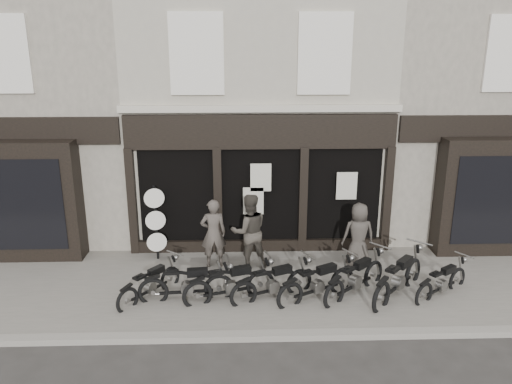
{
  "coord_description": "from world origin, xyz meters",
  "views": [
    {
      "loc": [
        -0.53,
        -9.93,
        5.66
      ],
      "look_at": [
        -0.16,
        1.6,
        2.21
      ],
      "focal_mm": 35.0,
      "sensor_mm": 36.0,
      "label": 1
    }
  ],
  "objects_px": {
    "man_left": "(213,233)",
    "motorcycle_1": "(188,287)",
    "motorcycle_5": "(355,281)",
    "man_centre": "(249,231)",
    "motorcycle_0": "(150,286)",
    "motorcycle_2": "(231,286)",
    "man_right": "(358,235)",
    "motorcycle_3": "(273,286)",
    "motorcycle_4": "(318,286)",
    "motorcycle_6": "(398,281)",
    "advert_sign_post": "(156,226)",
    "motorcycle_7": "(442,284)"
  },
  "relations": [
    {
      "from": "man_left",
      "to": "motorcycle_1",
      "type": "bearing_deg",
      "value": 67.03
    },
    {
      "from": "motorcycle_5",
      "to": "man_centre",
      "type": "distance_m",
      "value": 2.91
    },
    {
      "from": "motorcycle_0",
      "to": "motorcycle_5",
      "type": "distance_m",
      "value": 4.69
    },
    {
      "from": "motorcycle_2",
      "to": "man_right",
      "type": "relative_size",
      "value": 1.24
    },
    {
      "from": "motorcycle_3",
      "to": "man_centre",
      "type": "relative_size",
      "value": 0.99
    },
    {
      "from": "motorcycle_3",
      "to": "motorcycle_5",
      "type": "xyz_separation_m",
      "value": [
        1.9,
        0.13,
        0.02
      ]
    },
    {
      "from": "motorcycle_5",
      "to": "motorcycle_4",
      "type": "bearing_deg",
      "value": 150.1
    },
    {
      "from": "motorcycle_6",
      "to": "man_right",
      "type": "xyz_separation_m",
      "value": [
        -0.59,
        1.59,
        0.51
      ]
    },
    {
      "from": "advert_sign_post",
      "to": "motorcycle_6",
      "type": "bearing_deg",
      "value": -34.76
    },
    {
      "from": "motorcycle_7",
      "to": "man_centre",
      "type": "distance_m",
      "value": 4.73
    },
    {
      "from": "man_right",
      "to": "motorcycle_5",
      "type": "bearing_deg",
      "value": 73.38
    },
    {
      "from": "motorcycle_7",
      "to": "man_right",
      "type": "height_order",
      "value": "man_right"
    },
    {
      "from": "motorcycle_7",
      "to": "man_right",
      "type": "xyz_separation_m",
      "value": [
        -1.59,
        1.6,
        0.6
      ]
    },
    {
      "from": "man_centre",
      "to": "motorcycle_5",
      "type": "bearing_deg",
      "value": 136.38
    },
    {
      "from": "motorcycle_2",
      "to": "man_right",
      "type": "height_order",
      "value": "man_right"
    },
    {
      "from": "motorcycle_3",
      "to": "man_right",
      "type": "relative_size",
      "value": 1.16
    },
    {
      "from": "motorcycle_0",
      "to": "motorcycle_4",
      "type": "xyz_separation_m",
      "value": [
        3.8,
        -0.17,
        0.05
      ]
    },
    {
      "from": "motorcycle_1",
      "to": "motorcycle_2",
      "type": "height_order",
      "value": "motorcycle_2"
    },
    {
      "from": "man_left",
      "to": "motorcycle_6",
      "type": "bearing_deg",
      "value": 151.97
    },
    {
      "from": "motorcycle_2",
      "to": "motorcycle_6",
      "type": "height_order",
      "value": "motorcycle_6"
    },
    {
      "from": "motorcycle_6",
      "to": "man_left",
      "type": "bearing_deg",
      "value": 111.3
    },
    {
      "from": "motorcycle_3",
      "to": "advert_sign_post",
      "type": "distance_m",
      "value": 3.71
    },
    {
      "from": "man_centre",
      "to": "advert_sign_post",
      "type": "bearing_deg",
      "value": -25.29
    },
    {
      "from": "motorcycle_0",
      "to": "motorcycle_5",
      "type": "height_order",
      "value": "motorcycle_5"
    },
    {
      "from": "motorcycle_5",
      "to": "advert_sign_post",
      "type": "bearing_deg",
      "value": 115.89
    },
    {
      "from": "motorcycle_4",
      "to": "advert_sign_post",
      "type": "distance_m",
      "value": 4.58
    },
    {
      "from": "motorcycle_0",
      "to": "motorcycle_5",
      "type": "relative_size",
      "value": 0.9
    },
    {
      "from": "motorcycle_5",
      "to": "man_right",
      "type": "height_order",
      "value": "man_right"
    },
    {
      "from": "motorcycle_1",
      "to": "man_left",
      "type": "relative_size",
      "value": 1.2
    },
    {
      "from": "motorcycle_0",
      "to": "motorcycle_3",
      "type": "bearing_deg",
      "value": -55.14
    },
    {
      "from": "motorcycle_3",
      "to": "man_right",
      "type": "distance_m",
      "value": 2.85
    },
    {
      "from": "motorcycle_7",
      "to": "motorcycle_6",
      "type": "bearing_deg",
      "value": 144.55
    },
    {
      "from": "motorcycle_4",
      "to": "man_right",
      "type": "bearing_deg",
      "value": 23.87
    },
    {
      "from": "motorcycle_6",
      "to": "man_right",
      "type": "height_order",
      "value": "man_right"
    },
    {
      "from": "motorcycle_3",
      "to": "motorcycle_7",
      "type": "bearing_deg",
      "value": -23.9
    },
    {
      "from": "man_left",
      "to": "man_centre",
      "type": "bearing_deg",
      "value": 167.27
    },
    {
      "from": "motorcycle_2",
      "to": "man_left",
      "type": "relative_size",
      "value": 1.16
    },
    {
      "from": "motorcycle_3",
      "to": "motorcycle_7",
      "type": "relative_size",
      "value": 1.19
    },
    {
      "from": "motorcycle_7",
      "to": "advert_sign_post",
      "type": "bearing_deg",
      "value": 127.79
    },
    {
      "from": "motorcycle_3",
      "to": "man_left",
      "type": "relative_size",
      "value": 1.08
    },
    {
      "from": "motorcycle_1",
      "to": "man_right",
      "type": "bearing_deg",
      "value": 15.92
    },
    {
      "from": "motorcycle_2",
      "to": "motorcycle_4",
      "type": "xyz_separation_m",
      "value": [
        1.97,
        -0.01,
        -0.0
      ]
    },
    {
      "from": "motorcycle_5",
      "to": "motorcycle_7",
      "type": "relative_size",
      "value": 1.09
    },
    {
      "from": "motorcycle_2",
      "to": "motorcycle_7",
      "type": "relative_size",
      "value": 1.28
    },
    {
      "from": "motorcycle_1",
      "to": "motorcycle_3",
      "type": "xyz_separation_m",
      "value": [
        1.92,
        0.05,
        -0.01
      ]
    },
    {
      "from": "motorcycle_6",
      "to": "man_right",
      "type": "relative_size",
      "value": 1.13
    },
    {
      "from": "motorcycle_1",
      "to": "man_left",
      "type": "height_order",
      "value": "man_left"
    },
    {
      "from": "motorcycle_7",
      "to": "man_left",
      "type": "distance_m",
      "value": 5.6
    },
    {
      "from": "motorcycle_0",
      "to": "man_right",
      "type": "bearing_deg",
      "value": -36.23
    },
    {
      "from": "motorcycle_5",
      "to": "motorcycle_1",
      "type": "bearing_deg",
      "value": 141.32
    }
  ]
}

